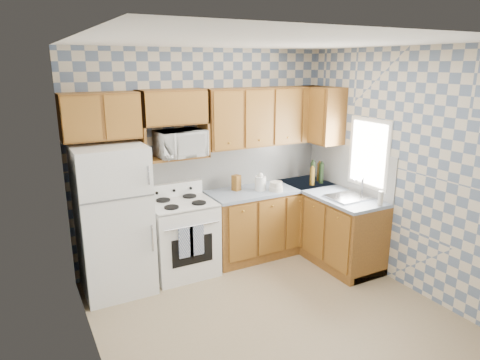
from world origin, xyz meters
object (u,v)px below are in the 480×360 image
stove_body (182,238)px  microwave (180,143)px  refrigerator (113,220)px  electric_kettle (260,184)px

stove_body → microwave: 1.16m
microwave → stove_body: bearing=-124.6°
refrigerator → stove_body: (0.80, 0.03, -0.39)m
microwave → refrigerator: bearing=-176.4°
stove_body → electric_kettle: 1.22m
microwave → electric_kettle: (1.02, -0.14, -0.59)m
electric_kettle → refrigerator: bearing=179.6°
refrigerator → microwave: microwave is taller
refrigerator → electric_kettle: bearing=-0.4°
refrigerator → stove_body: 0.89m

